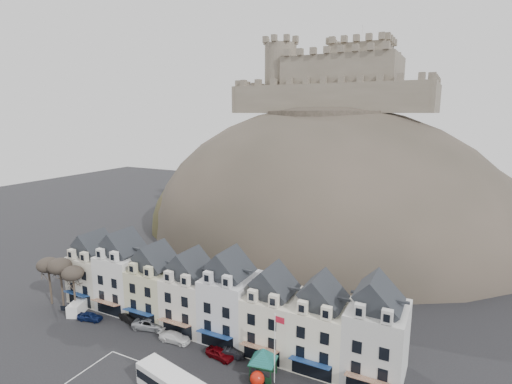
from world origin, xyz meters
TOP-DOWN VIEW (x-y plane):
  - townhouse_terrace at (0.15, 15.97)m, footprint 54.40×9.35m
  - castle_hill at (1.25, 68.95)m, footprint 100.00×76.00m
  - castle at (0.51, 75.93)m, footprint 50.20×22.20m
  - tree_left_far at (-29.00, 10.50)m, footprint 3.61×3.61m
  - tree_left_mid at (-26.00, 10.50)m, footprint 3.78×3.78m
  - tree_left_near at (-23.00, 10.50)m, footprint 3.43×3.43m
  - bus_shelter at (11.67, 9.50)m, footprint 6.15×6.15m
  - red_buoy at (11.91, 7.40)m, footprint 1.74×1.74m
  - flagpole at (13.37, 9.28)m, footprint 1.31×0.18m
  - white_van at (-22.30, 10.42)m, footprint 3.40×4.64m
  - car_navy at (-18.55, 9.50)m, footprint 4.19×2.48m
  - car_black at (-12.69, 12.00)m, footprint 4.29×2.33m
  - car_silver at (-8.40, 12.00)m, footprint 5.93×3.90m
  - car_white at (-3.00, 10.83)m, footprint 4.81×2.27m
  - car_maroon at (4.80, 10.42)m, footprint 4.27×2.22m
  - car_charcoal at (6.00, 11.19)m, footprint 4.03×2.65m

SIDE VIEW (x-z plane):
  - castle_hill at x=1.25m, z-range -33.89..34.11m
  - car_charcoal at x=6.00m, z-range 0.00..1.26m
  - car_navy at x=-18.55m, z-range 0.00..1.34m
  - car_black at x=-12.69m, z-range 0.00..1.34m
  - car_white at x=-3.00m, z-range 0.00..1.36m
  - car_maroon at x=4.80m, z-range 0.00..1.39m
  - car_silver at x=-8.40m, z-range 0.00..1.54m
  - white_van at x=-22.30m, z-range 0.00..1.95m
  - red_buoy at x=11.91m, z-range 0.02..2.18m
  - bus_shelter at x=11.67m, z-range 1.09..5.06m
  - flagpole at x=13.37m, z-range 0.64..9.69m
  - townhouse_terrace at x=0.15m, z-range -0.60..11.20m
  - tree_left_near at x=-23.00m, z-range 2.64..10.47m
  - tree_left_far at x=-29.00m, z-range 2.78..11.02m
  - tree_left_mid at x=-26.00m, z-range 2.92..11.56m
  - castle at x=0.51m, z-range 29.19..51.19m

